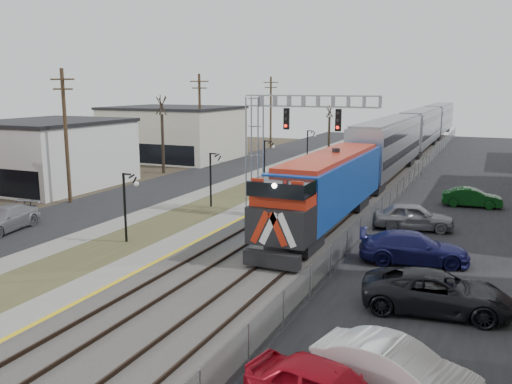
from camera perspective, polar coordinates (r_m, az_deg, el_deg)
The scene contains 21 objects.
street_west at distance 49.45m, azimuth -8.52°, elevation 0.84°, with size 7.00×120.00×0.04m, color black.
sidewalk at distance 47.22m, azimuth -3.90°, elevation 0.48°, with size 2.00×120.00×0.08m, color gray.
grass_median at distance 45.92m, azimuth -0.58°, elevation 0.19°, with size 4.00×120.00×0.06m, color #434A27.
platform at distance 44.77m, azimuth 2.92°, elevation 0.01°, with size 2.00×120.00×0.24m, color gray.
ballast_bed at distance 43.28m, azimuth 9.11°, elevation -0.53°, with size 8.00×120.00×0.20m, color #595651.
parking_lot at distance 41.98m, azimuth 25.14°, elevation -1.93°, with size 16.00×120.00×0.04m, color black.
platform_edge at distance 44.45m, azimuth 3.98°, elevation 0.08°, with size 0.24×120.00×0.01m, color gold.
track_near at distance 43.78m, azimuth 6.59°, elevation -0.10°, with size 1.58×120.00×0.15m.
track_far at distance 42.90m, azimuth 11.05°, elevation -0.46°, with size 1.58×120.00×0.15m.
train at distance 67.85m, azimuth 16.09°, elevation 5.77°, with size 3.00×85.85×5.33m.
signal_gantry at distance 36.73m, azimuth 2.31°, elevation 6.20°, with size 9.00×1.07×8.15m.
lampposts at distance 31.40m, azimuth -13.32°, elevation -1.57°, with size 0.14×62.14×4.00m.
utility_poles at distance 42.76m, azimuth -19.36°, elevation 5.48°, with size 0.28×80.28×10.00m.
fence at distance 42.30m, azimuth 14.64°, elevation -0.06°, with size 0.04×120.00×1.60m, color gray.
bare_trees at distance 52.96m, azimuth -7.41°, elevation 4.48°, with size 12.30×42.30×5.95m.
car_lot_b at distance 16.66m, azimuth 14.42°, elevation -17.75°, with size 1.66×4.77×1.57m, color white.
car_lot_c at distance 22.59m, azimuth 18.49°, elevation -10.06°, with size 2.63×5.71×1.59m, color black.
car_lot_d at distance 28.21m, azimuth 16.26°, elevation -5.72°, with size 2.18×5.36×1.55m, color #15164C.
car_lot_e at distance 34.64m, azimuth 16.22°, elevation -2.54°, with size 1.94×4.82×1.64m, color gray.
car_lot_f at distance 42.53m, azimuth 21.77°, elevation -0.59°, with size 1.45×4.16×1.37m, color #0B3910.
car_street_b at distance 36.32m, azimuth -25.04°, elevation -2.65°, with size 2.09×5.13×1.49m, color gray.
Camera 1 is at (14.67, -6.05, 8.73)m, focal length 38.00 mm.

